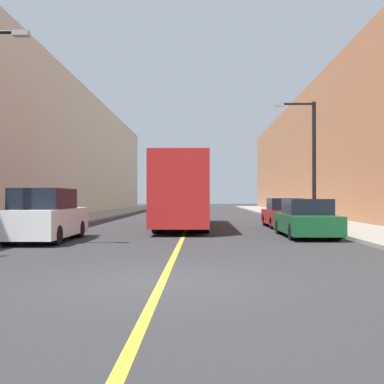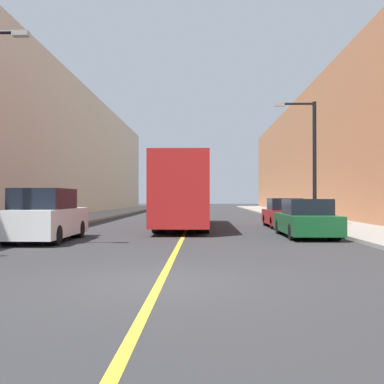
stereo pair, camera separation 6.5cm
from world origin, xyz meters
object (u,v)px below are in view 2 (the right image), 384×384
Objects in this scene: parked_suv_left at (45,217)px; car_right_near at (306,220)px; street_lamp_right at (311,155)px; bus at (184,191)px; car_right_mid at (284,214)px.

parked_suv_left is 10.14m from car_right_near.
car_right_near is 0.74× the size of street_lamp_right.
street_lamp_right reaches higher than parked_suv_left.
street_lamp_right is (6.59, -0.29, 1.90)m from bus.
bus reaches higher than parked_suv_left.
car_right_mid is at bearing 37.54° from parked_suv_left.
parked_suv_left is at bearing -168.83° from car_right_near.
bus is at bearing 177.46° from street_lamp_right.
bus is at bearing 133.70° from car_right_near.
car_right_mid is (5.31, 0.39, -1.22)m from bus.
car_right_mid is 0.67× the size of street_lamp_right.
street_lamp_right reaches higher than bus.
street_lamp_right is at bearing 31.88° from parked_suv_left.
bus is at bearing 56.99° from parked_suv_left.
bus is 7.57m from car_right_near.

